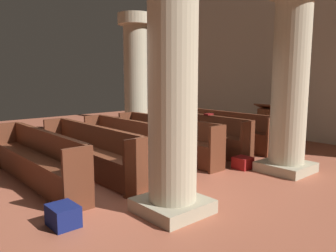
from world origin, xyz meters
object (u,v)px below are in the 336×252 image
object	(u,v)px
kneeler_box_navy	(63,216)
kneeler_box_red	(243,163)
pillar_far_side	(136,75)
pillar_aisle_rear	(173,76)
hymn_book	(209,114)
pew_row_1	(196,131)
pillar_aisle_side	(290,76)
pew_row_3	(131,142)
pew_row_0	(221,127)
lectern	(264,127)
pew_row_4	(89,148)
pew_row_5	(38,156)
pew_row_2	(166,136)

from	to	relation	value
kneeler_box_navy	kneeler_box_red	bearing A→B (deg)	91.49
pillar_far_side	pillar_aisle_rear	world-z (taller)	same
hymn_book	pillar_far_side	bearing A→B (deg)	-173.82
pillar_far_side	kneeler_box_navy	bearing A→B (deg)	-45.05
pillar_far_side	kneeler_box_navy	xyz separation A→B (m)	(4.09, -4.10, -1.70)
pew_row_1	pillar_aisle_side	xyz separation A→B (m)	(2.35, 0.06, 1.34)
pew_row_3	kneeler_box_navy	xyz separation A→B (m)	(1.79, -2.28, -0.36)
pew_row_0	kneeler_box_red	xyz separation A→B (m)	(1.69, -1.35, -0.37)
pew_row_1	kneeler_box_red	world-z (taller)	pew_row_1
pew_row_3	kneeler_box_red	world-z (taller)	pew_row_3
pew_row_1	pillar_aisle_side	distance (m)	2.71
pew_row_0	pew_row_3	size ratio (longest dim) A/B	1.00
lectern	pillar_aisle_side	bearing A→B (deg)	-48.13
kneeler_box_navy	kneeler_box_red	size ratio (longest dim) A/B	1.21
pew_row_4	kneeler_box_red	bearing A→B (deg)	55.50
pew_row_0	kneeler_box_red	bearing A→B (deg)	-38.66
pew_row_4	pillar_aisle_rear	size ratio (longest dim) A/B	0.87
hymn_book	kneeler_box_navy	distance (m)	4.70
pillar_aisle_rear	pew_row_4	bearing A→B (deg)	179.33
pew_row_5	hymn_book	distance (m)	4.03
pillar_aisle_rear	kneeler_box_navy	size ratio (longest dim) A/B	8.94
pillar_aisle_side	lectern	bearing A→B (deg)	131.87
pew_row_4	kneeler_box_red	size ratio (longest dim) A/B	9.49
pillar_aisle_rear	hymn_book	xyz separation A→B (m)	(-2.12, 3.08, -0.92)
pillar_aisle_rear	pew_row_2	bearing A→B (deg)	140.66
pew_row_1	pew_row_3	size ratio (longest dim) A/B	1.00
kneeler_box_navy	pew_row_0	bearing A→B (deg)	109.19
pew_row_4	pillar_far_side	size ratio (longest dim) A/B	0.87
pew_row_5	pillar_aisle_side	size ratio (longest dim) A/B	0.87
pew_row_0	hymn_book	distance (m)	0.90
pew_row_2	pillar_far_side	distance (m)	2.80
pew_row_4	pew_row_0	bearing A→B (deg)	90.00
pew_row_0	pillar_aisle_side	distance (m)	2.85
kneeler_box_navy	pew_row_5	bearing A→B (deg)	168.19
pew_row_0	pew_row_2	size ratio (longest dim) A/B	1.00
lectern	hymn_book	size ratio (longest dim) A/B	5.27
pillar_aisle_side	pew_row_3	bearing A→B (deg)	-140.24
pillar_aisle_side	pillar_aisle_rear	xyz separation A→B (m)	(0.00, -2.94, 0.00)
pillar_aisle_side	pillar_aisle_rear	size ratio (longest dim) A/B	1.00
hymn_book	kneeler_box_navy	world-z (taller)	hymn_book
pillar_far_side	lectern	xyz separation A→B (m)	(2.89, 2.11, -1.37)
pew_row_2	kneeler_box_navy	size ratio (longest dim) A/B	7.81
pillar_aisle_rear	hymn_book	world-z (taller)	pillar_aisle_rear
pew_row_1	pillar_aisle_side	bearing A→B (deg)	1.39
kneeler_box_red	pillar_far_side	bearing A→B (deg)	175.45
pew_row_5	lectern	distance (m)	5.86
pew_row_5	pillar_aisle_rear	distance (m)	2.86
pew_row_0	pew_row_2	distance (m)	1.90
pew_row_3	pew_row_0	bearing A→B (deg)	90.00
pew_row_4	lectern	world-z (taller)	lectern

